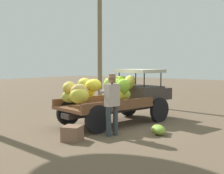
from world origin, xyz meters
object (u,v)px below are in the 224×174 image
(farmer, at_px, (112,101))
(wooden_crate, at_px, (72,133))
(loose_banana_bunch, at_px, (158,130))
(truck, at_px, (119,95))

(farmer, bearing_deg, wooden_crate, 77.97)
(farmer, distance_m, loose_banana_bunch, 1.63)
(truck, xyz_separation_m, wooden_crate, (-2.73, -0.50, -0.78))
(truck, height_order, farmer, truck)
(farmer, xyz_separation_m, loose_banana_bunch, (0.94, -0.99, -0.88))
(truck, relative_size, wooden_crate, 9.03)
(farmer, relative_size, wooden_crate, 3.49)
(truck, xyz_separation_m, farmer, (-1.61, -0.98, 0.04))
(wooden_crate, relative_size, loose_banana_bunch, 0.88)
(truck, bearing_deg, wooden_crate, -158.69)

